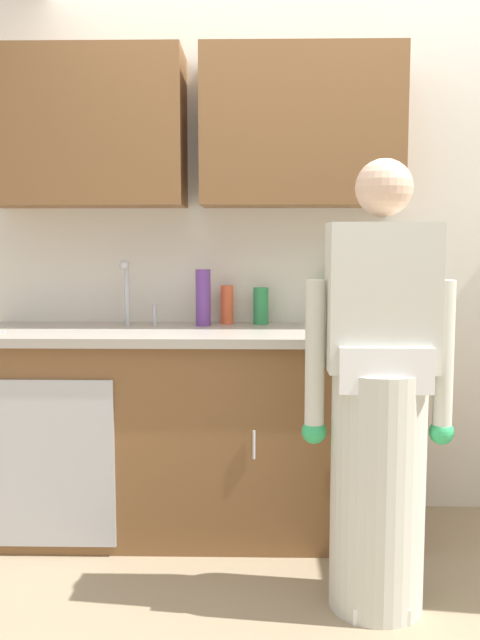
{
  "coord_description": "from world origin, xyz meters",
  "views": [
    {
      "loc": [
        -0.26,
        -2.44,
        1.33
      ],
      "look_at": [
        -0.33,
        0.55,
        1.0
      ],
      "focal_mm": 39.27,
      "sensor_mm": 36.0,
      "label": 1
    }
  ],
  "objects_px": {
    "bottle_water_short": "(332,296)",
    "sponge": "(350,330)",
    "bottle_water_tall": "(203,298)",
    "bottle_cleaner_spray": "(261,306)",
    "sink": "(130,332)",
    "person_at_sink": "(379,422)",
    "cup_by_sink": "(384,320)",
    "bottle_soap": "(227,305)"
  },
  "relations": [
    {
      "from": "sink",
      "to": "person_at_sink",
      "type": "xyz_separation_m",
      "value": [
        1.01,
        -0.69,
        -0.23
      ]
    },
    {
      "from": "sink",
      "to": "sponge",
      "type": "bearing_deg",
      "value": -8.24
    },
    {
      "from": "sink",
      "to": "bottle_soap",
      "type": "relative_size",
      "value": 2.69
    },
    {
      "from": "cup_by_sink",
      "to": "sponge",
      "type": "distance_m",
      "value": 0.2
    },
    {
      "from": "bottle_water_short",
      "to": "bottle_water_tall",
      "type": "height_order",
      "value": "bottle_water_short"
    },
    {
      "from": "person_at_sink",
      "to": "cup_by_sink",
      "type": "xyz_separation_m",
      "value": [
        0.13,
        0.66,
        0.3
      ]
    },
    {
      "from": "person_at_sink",
      "to": "bottle_cleaner_spray",
      "type": "xyz_separation_m",
      "value": [
        -0.42,
        0.9,
        0.34
      ]
    },
    {
      "from": "bottle_soap",
      "to": "sponge",
      "type": "xyz_separation_m",
      "value": [
        0.55,
        -0.37,
        -0.08
      ]
    },
    {
      "from": "bottle_water_short",
      "to": "cup_by_sink",
      "type": "bearing_deg",
      "value": -52.47
    },
    {
      "from": "person_at_sink",
      "to": "bottle_water_short",
      "type": "relative_size",
      "value": 5.89
    },
    {
      "from": "sink",
      "to": "bottle_water_short",
      "type": "height_order",
      "value": "sink"
    },
    {
      "from": "bottle_water_tall",
      "to": "bottle_cleaner_spray",
      "type": "xyz_separation_m",
      "value": [
        0.27,
        0.07,
        -0.04
      ]
    },
    {
      "from": "person_at_sink",
      "to": "bottle_water_tall",
      "type": "height_order",
      "value": "person_at_sink"
    },
    {
      "from": "bottle_water_short",
      "to": "sponge",
      "type": "height_order",
      "value": "bottle_water_short"
    },
    {
      "from": "sink",
      "to": "bottle_soap",
      "type": "bearing_deg",
      "value": 27.65
    },
    {
      "from": "sink",
      "to": "bottle_water_short",
      "type": "relative_size",
      "value": 1.82
    },
    {
      "from": "bottle_water_tall",
      "to": "bottle_cleaner_spray",
      "type": "bearing_deg",
      "value": 14.6
    },
    {
      "from": "cup_by_sink",
      "to": "person_at_sink",
      "type": "bearing_deg",
      "value": -101.29
    },
    {
      "from": "bottle_soap",
      "to": "bottle_water_tall",
      "type": "distance_m",
      "value": 0.14
    },
    {
      "from": "bottle_soap",
      "to": "bottle_water_tall",
      "type": "bearing_deg",
      "value": -141.82
    },
    {
      "from": "bottle_water_short",
      "to": "person_at_sink",
      "type": "bearing_deg",
      "value": -85.67
    },
    {
      "from": "person_at_sink",
      "to": "bottle_cleaner_spray",
      "type": "height_order",
      "value": "person_at_sink"
    },
    {
      "from": "bottle_water_short",
      "to": "bottle_cleaner_spray",
      "type": "height_order",
      "value": "bottle_water_short"
    },
    {
      "from": "sink",
      "to": "bottle_cleaner_spray",
      "type": "height_order",
      "value": "sink"
    },
    {
      "from": "bottle_cleaner_spray",
      "to": "person_at_sink",
      "type": "bearing_deg",
      "value": -65.27
    },
    {
      "from": "cup_by_sink",
      "to": "bottle_water_short",
      "type": "bearing_deg",
      "value": 127.53
    },
    {
      "from": "bottle_cleaner_spray",
      "to": "sink",
      "type": "bearing_deg",
      "value": -160.45
    },
    {
      "from": "cup_by_sink",
      "to": "bottle_cleaner_spray",
      "type": "bearing_deg",
      "value": 156.17
    },
    {
      "from": "bottle_water_short",
      "to": "bottle_water_tall",
      "type": "xyz_separation_m",
      "value": [
        -0.62,
        -0.09,
        -0.0
      ]
    },
    {
      "from": "cup_by_sink",
      "to": "sponge",
      "type": "bearing_deg",
      "value": -145.77
    },
    {
      "from": "bottle_water_short",
      "to": "sponge",
      "type": "relative_size",
      "value": 2.5
    },
    {
      "from": "sponge",
      "to": "bottle_water_short",
      "type": "bearing_deg",
      "value": 95.86
    },
    {
      "from": "bottle_water_tall",
      "to": "sponge",
      "type": "xyz_separation_m",
      "value": [
        0.66,
        -0.28,
        -0.12
      ]
    },
    {
      "from": "sink",
      "to": "bottle_cleaner_spray",
      "type": "distance_m",
      "value": 0.64
    },
    {
      "from": "person_at_sink",
      "to": "sink",
      "type": "bearing_deg",
      "value": 145.63
    },
    {
      "from": "bottle_water_short",
      "to": "bottle_cleaner_spray",
      "type": "xyz_separation_m",
      "value": [
        -0.35,
        -0.02,
        -0.05
      ]
    },
    {
      "from": "sink",
      "to": "bottle_water_tall",
      "type": "bearing_deg",
      "value": 23.53
    },
    {
      "from": "person_at_sink",
      "to": "bottle_soap",
      "type": "xyz_separation_m",
      "value": [
        -0.58,
        0.92,
        0.34
      ]
    },
    {
      "from": "bottle_soap",
      "to": "bottle_water_short",
      "type": "distance_m",
      "value": 0.51
    },
    {
      "from": "bottle_water_tall",
      "to": "bottle_cleaner_spray",
      "type": "distance_m",
      "value": 0.29
    },
    {
      "from": "sink",
      "to": "cup_by_sink",
      "type": "relative_size",
      "value": 5.17
    },
    {
      "from": "bottle_water_short",
      "to": "sponge",
      "type": "xyz_separation_m",
      "value": [
        0.04,
        -0.37,
        -0.12
      ]
    }
  ]
}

